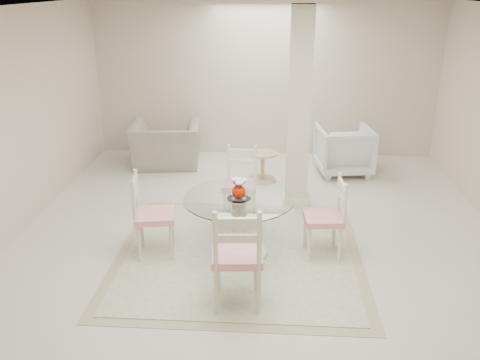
# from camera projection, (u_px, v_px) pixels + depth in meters

# --- Properties ---
(ground) EXTENTS (7.00, 7.00, 0.00)m
(ground) POSITION_uv_depth(u_px,v_px,m) (257.00, 243.00, 6.14)
(ground) COLOR silver
(ground) RESTS_ON ground
(room_shell) EXTENTS (6.02, 7.02, 2.71)m
(room_shell) POSITION_uv_depth(u_px,v_px,m) (260.00, 91.00, 5.47)
(room_shell) COLOR beige
(room_shell) RESTS_ON ground
(column) EXTENTS (0.30, 0.30, 2.70)m
(column) POSITION_uv_depth(u_px,v_px,m) (299.00, 110.00, 6.83)
(column) COLOR beige
(column) RESTS_ON ground
(area_rug) EXTENTS (2.81, 2.81, 0.02)m
(area_rug) POSITION_uv_depth(u_px,v_px,m) (239.00, 254.00, 5.89)
(area_rug) COLOR tan
(area_rug) RESTS_ON ground
(dining_table) EXTENTS (1.23, 1.23, 0.71)m
(dining_table) POSITION_uv_depth(u_px,v_px,m) (239.00, 226.00, 5.76)
(dining_table) COLOR beige
(dining_table) RESTS_ON ground
(red_vase) EXTENTS (0.18, 0.17, 0.24)m
(red_vase) POSITION_uv_depth(u_px,v_px,m) (239.00, 188.00, 5.59)
(red_vase) COLOR #A91A05
(red_vase) RESTS_ON dining_table
(dining_chair_east) EXTENTS (0.45, 0.45, 1.05)m
(dining_chair_east) POSITION_uv_depth(u_px,v_px,m) (330.00, 212.00, 5.68)
(dining_chair_east) COLOR #F0E7C5
(dining_chair_east) RESTS_ON ground
(dining_chair_north) EXTENTS (0.45, 0.45, 1.07)m
(dining_chair_north) POSITION_uv_depth(u_px,v_px,m) (241.00, 178.00, 6.64)
(dining_chair_north) COLOR #F5EDC9
(dining_chair_north) RESTS_ON ground
(dining_chair_west) EXTENTS (0.50, 0.50, 1.09)m
(dining_chair_west) POSITION_uv_depth(u_px,v_px,m) (148.00, 209.00, 5.69)
(dining_chair_west) COLOR beige
(dining_chair_west) RESTS_ON ground
(dining_chair_south) EXTENTS (0.51, 0.51, 1.19)m
(dining_chair_south) POSITION_uv_depth(u_px,v_px,m) (237.00, 250.00, 4.71)
(dining_chair_south) COLOR beige
(dining_chair_south) RESTS_ON ground
(recliner_taupe) EXTENTS (1.25, 1.12, 0.75)m
(recliner_taupe) POSITION_uv_depth(u_px,v_px,m) (166.00, 145.00, 8.63)
(recliner_taupe) COLOR gray
(recliner_taupe) RESTS_ON ground
(armchair_white) EXTENTS (0.95, 0.97, 0.79)m
(armchair_white) POSITION_uv_depth(u_px,v_px,m) (344.00, 150.00, 8.29)
(armchair_white) COLOR silver
(armchair_white) RESTS_ON ground
(side_table) EXTENTS (0.45, 0.45, 0.47)m
(side_table) POSITION_uv_depth(u_px,v_px,m) (263.00, 168.00, 8.00)
(side_table) COLOR tan
(side_table) RESTS_ON ground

